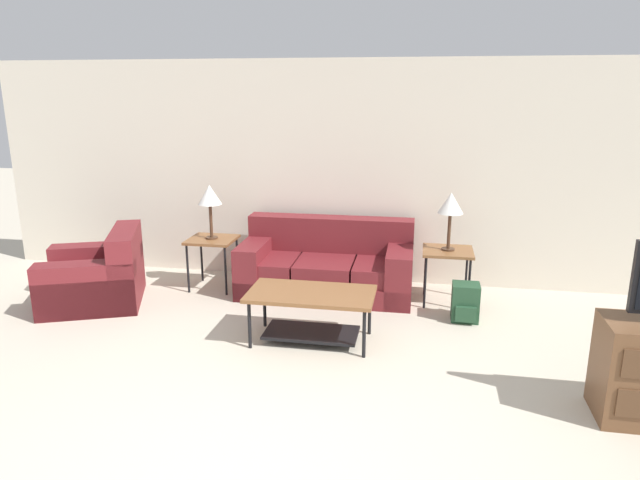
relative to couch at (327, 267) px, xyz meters
name	(u,v)px	position (x,y,z in m)	size (l,w,h in m)	color
wall_back	(340,173)	(0.07, 0.54, 1.01)	(8.68, 0.06, 2.60)	silver
couch	(327,267)	(0.00, 0.00, 0.00)	(1.93, 0.93, 0.82)	maroon
armchair	(97,278)	(-2.40, -0.77, -0.01)	(1.29, 1.28, 0.80)	maroon
coffee_table	(311,305)	(0.08, -1.32, 0.06)	(1.15, 0.62, 0.48)	brown
side_table_left	(212,244)	(-1.33, -0.10, 0.24)	(0.53, 0.50, 0.60)	brown
side_table_right	(448,256)	(1.33, -0.10, 0.24)	(0.53, 0.50, 0.60)	brown
table_lamp_left	(210,196)	(-1.33, -0.10, 0.79)	(0.27, 0.27, 0.62)	#472D1E
table_lamp_right	(451,205)	(1.33, -0.10, 0.79)	(0.27, 0.27, 0.62)	#472D1E
backpack	(465,303)	(1.51, -0.57, -0.11)	(0.27, 0.31, 0.38)	#23472D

